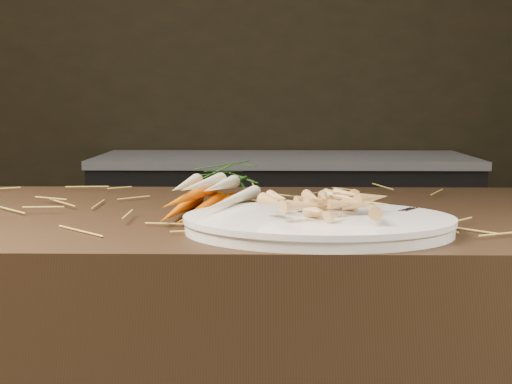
# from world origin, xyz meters

# --- Properties ---
(back_counter) EXTENTS (1.82, 0.62, 0.84)m
(back_counter) POSITION_xyz_m (0.30, 2.18, 0.42)
(back_counter) COLOR black
(back_counter) RESTS_ON ground
(straw_bedding) EXTENTS (1.40, 0.60, 0.02)m
(straw_bedding) POSITION_xyz_m (0.00, 0.30, 0.91)
(straw_bedding) COLOR olive
(straw_bedding) RESTS_ON main_counter
(root_veg_bunch) EXTENTS (0.21, 0.48, 0.09)m
(root_veg_bunch) POSITION_xyz_m (0.12, 0.35, 0.94)
(root_veg_bunch) COLOR #E15901
(root_veg_bunch) RESTS_ON main_counter
(serving_platter) EXTENTS (0.46, 0.32, 0.02)m
(serving_platter) POSITION_xyz_m (0.30, 0.10, 0.91)
(serving_platter) COLOR white
(serving_platter) RESTS_ON main_counter
(roasted_veg_heap) EXTENTS (0.23, 0.17, 0.05)m
(roasted_veg_heap) POSITION_xyz_m (0.30, 0.10, 0.95)
(roasted_veg_heap) COLOR #A67443
(roasted_veg_heap) RESTS_ON serving_platter
(serving_fork) EXTENTS (0.12, 0.14, 0.00)m
(serving_fork) POSITION_xyz_m (0.46, 0.07, 0.93)
(serving_fork) COLOR silver
(serving_fork) RESTS_ON serving_platter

